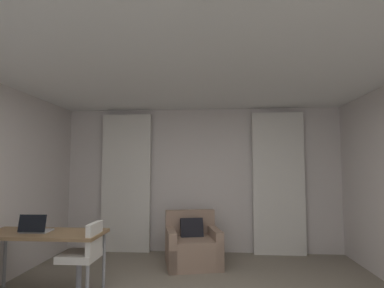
{
  "coord_description": "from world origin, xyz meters",
  "views": [
    {
      "loc": [
        0.27,
        -2.69,
        1.51
      ],
      "look_at": [
        -0.04,
        1.28,
        1.82
      ],
      "focal_mm": 28.92,
      "sensor_mm": 36.0,
      "label": 1
    }
  ],
  "objects_px": {
    "desk_chair": "(83,266)",
    "armchair": "(193,247)",
    "laptop": "(35,228)",
    "desk": "(44,238)"
  },
  "relations": [
    {
      "from": "desk_chair",
      "to": "armchair",
      "type": "bearing_deg",
      "value": 50.67
    },
    {
      "from": "desk_chair",
      "to": "laptop",
      "type": "bearing_deg",
      "value": 174.2
    },
    {
      "from": "desk_chair",
      "to": "laptop",
      "type": "distance_m",
      "value": 0.74
    },
    {
      "from": "armchair",
      "to": "laptop",
      "type": "bearing_deg",
      "value": -142.78
    },
    {
      "from": "desk",
      "to": "laptop",
      "type": "xyz_separation_m",
      "value": [
        -0.09,
        -0.03,
        0.11
      ]
    },
    {
      "from": "armchair",
      "to": "laptop",
      "type": "relative_size",
      "value": 2.9
    },
    {
      "from": "armchair",
      "to": "desk_chair",
      "type": "relative_size",
      "value": 1.09
    },
    {
      "from": "desk",
      "to": "laptop",
      "type": "height_order",
      "value": "laptop"
    },
    {
      "from": "armchair",
      "to": "desk",
      "type": "relative_size",
      "value": 0.69
    },
    {
      "from": "laptop",
      "to": "desk_chair",
      "type": "bearing_deg",
      "value": -5.8
    }
  ]
}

